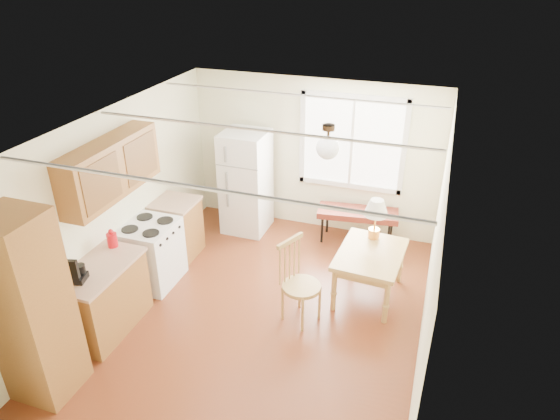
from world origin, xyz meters
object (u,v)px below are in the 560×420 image
at_px(bench, 358,214).
at_px(refrigerator, 246,182).
at_px(chair, 295,274).
at_px(dining_table, 370,259).

bearing_deg(bench, refrigerator, 176.54).
height_order(refrigerator, bench, refrigerator).
height_order(bench, chair, chair).
xyz_separation_m(refrigerator, dining_table, (2.24, -1.19, -0.27)).
bearing_deg(chair, dining_table, 65.71).
height_order(refrigerator, chair, refrigerator).
bearing_deg(dining_table, refrigerator, 155.70).
distance_m(dining_table, chair, 1.09).
relative_size(refrigerator, chair, 1.53).
xyz_separation_m(bench, dining_table, (0.41, -1.31, 0.07)).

